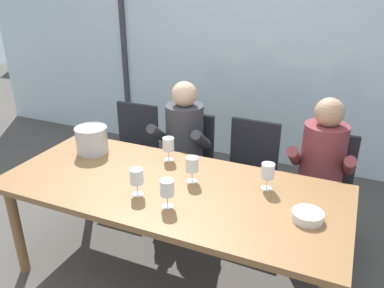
{
  "coord_description": "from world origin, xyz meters",
  "views": [
    {
      "loc": [
        1.0,
        -1.93,
        1.99
      ],
      "look_at": [
        0.0,
        0.35,
        0.9
      ],
      "focal_mm": 36.12,
      "sensor_mm": 36.0,
      "label": 1
    }
  ],
  "objects": [
    {
      "name": "ground",
      "position": [
        0.0,
        1.0,
        0.0
      ],
      "size": [
        14.0,
        14.0,
        0.0
      ],
      "primitive_type": "plane",
      "color": "#4C4742"
    },
    {
      "name": "person_charcoal_jacket",
      "position": [
        -0.27,
        0.75,
        0.69
      ],
      "size": [
        0.48,
        0.63,
        1.2
      ],
      "rotation": [
        0.0,
        0.0,
        0.07
      ],
      "color": "#38383D",
      "rests_on": "ground"
    },
    {
      "name": "chair_left_of_center",
      "position": [
        -0.28,
        0.88,
        0.52
      ],
      "size": [
        0.44,
        0.44,
        0.88
      ],
      "rotation": [
        0.0,
        0.0,
        -0.01
      ],
      "color": "#232328",
      "rests_on": "ground"
    },
    {
      "name": "person_maroon_top",
      "position": [
        0.85,
        0.75,
        0.69
      ],
      "size": [
        0.46,
        0.61,
        1.2
      ],
      "rotation": [
        0.0,
        0.0,
        -0.0
      ],
      "color": "brown",
      "rests_on": "ground"
    },
    {
      "name": "wine_glass_by_right_taster",
      "position": [
        0.1,
        -0.23,
        0.86
      ],
      "size": [
        0.08,
        0.08,
        0.17
      ],
      "color": "silver",
      "rests_on": "dining_table"
    },
    {
      "name": "chair_center",
      "position": [
        0.28,
        0.92,
        0.52
      ],
      "size": [
        0.45,
        0.45,
        0.88
      ],
      "rotation": [
        0.0,
        0.0,
        -0.03
      ],
      "color": "#232328",
      "rests_on": "ground"
    },
    {
      "name": "window_glass_panel",
      "position": [
        0.0,
        2.14,
        1.3
      ],
      "size": [
        7.43,
        0.03,
        2.6
      ],
      "primitive_type": "cube",
      "color": "silver",
      "rests_on": "ground"
    },
    {
      "name": "wine_glass_spare_empty",
      "position": [
        0.58,
        0.21,
        0.87
      ],
      "size": [
        0.08,
        0.08,
        0.17
      ],
      "color": "silver",
      "rests_on": "dining_table"
    },
    {
      "name": "wine_glass_center_pour",
      "position": [
        0.11,
        0.1,
        0.87
      ],
      "size": [
        0.08,
        0.08,
        0.17
      ],
      "color": "silver",
      "rests_on": "dining_table"
    },
    {
      "name": "hillside_vineyard",
      "position": [
        0.0,
        6.24,
        0.95
      ],
      "size": [
        13.43,
        2.4,
        1.89
      ],
      "primitive_type": "cube",
      "color": "#477A38",
      "rests_on": "ground"
    },
    {
      "name": "wine_glass_by_left_taster",
      "position": [
        -0.13,
        -0.18,
        0.86
      ],
      "size": [
        0.08,
        0.08,
        0.17
      ],
      "color": "silver",
      "rests_on": "dining_table"
    },
    {
      "name": "tasting_bowl",
      "position": [
        0.86,
        -0.04,
        0.77
      ],
      "size": [
        0.17,
        0.17,
        0.05
      ],
      "primitive_type": "cylinder",
      "color": "silver",
      "rests_on": "dining_table"
    },
    {
      "name": "chair_near_curtain",
      "position": [
        -0.86,
        0.92,
        0.52
      ],
      "size": [
        0.45,
        0.45,
        0.88
      ],
      "rotation": [
        0.0,
        0.0,
        0.02
      ],
      "color": "#232328",
      "rests_on": "ground"
    },
    {
      "name": "window_mullion_left",
      "position": [
        -1.67,
        2.12,
        1.3
      ],
      "size": [
        0.06,
        0.06,
        2.6
      ],
      "primitive_type": "cube",
      "color": "#38383D",
      "rests_on": "ground"
    },
    {
      "name": "chair_right_of_center",
      "position": [
        0.89,
        0.88,
        0.52
      ],
      "size": [
        0.47,
        0.47,
        0.88
      ],
      "rotation": [
        0.0,
        0.0,
        0.07
      ],
      "color": "#232328",
      "rests_on": "ground"
    },
    {
      "name": "wine_glass_near_bucket",
      "position": [
        -0.18,
        0.33,
        0.86
      ],
      "size": [
        0.08,
        0.08,
        0.17
      ],
      "color": "silver",
      "rests_on": "dining_table"
    },
    {
      "name": "dining_table",
      "position": [
        0.0,
        0.0,
        0.67
      ],
      "size": [
        2.23,
        0.96,
        0.75
      ],
      "color": "olive",
      "rests_on": "ground"
    },
    {
      "name": "ice_bucket_primary",
      "position": [
        -0.77,
        0.22,
        0.85
      ],
      "size": [
        0.24,
        0.24,
        0.2
      ],
      "color": "#B7B7BC",
      "rests_on": "dining_table"
    }
  ]
}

